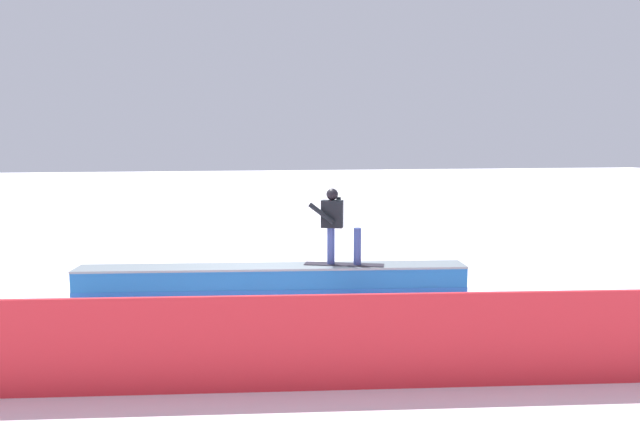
% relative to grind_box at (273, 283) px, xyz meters
% --- Properties ---
extents(ground_plane, '(120.00, 120.00, 0.00)m').
position_rel_grind_box_xyz_m(ground_plane, '(0.00, 0.00, -0.27)').
color(ground_plane, white).
extents(grind_box, '(7.23, 1.78, 0.60)m').
position_rel_grind_box_xyz_m(grind_box, '(0.00, 0.00, 0.00)').
color(grind_box, '#1E65B5').
rests_on(grind_box, ground_plane).
extents(snowboarder, '(1.50, 0.79, 1.44)m').
position_rel_grind_box_xyz_m(snowboarder, '(-1.17, 0.16, 1.11)').
color(snowboarder, '#27232E').
rests_on(snowboarder, grind_box).
extents(safety_fence, '(10.17, 1.67, 1.13)m').
position_rel_grind_box_xyz_m(safety_fence, '(0.00, 4.19, 0.29)').
color(safety_fence, red).
rests_on(safety_fence, ground_plane).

